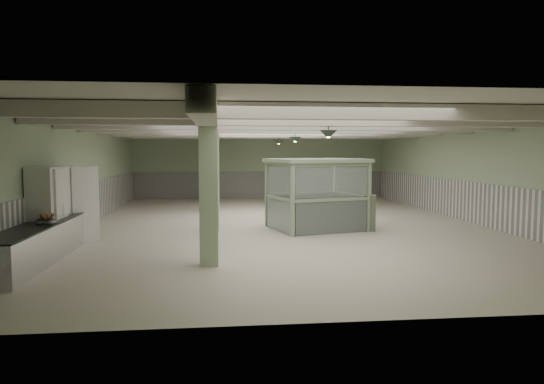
{
  "coord_description": "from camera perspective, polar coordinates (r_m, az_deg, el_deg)",
  "views": [
    {
      "loc": [
        -2.22,
        -17.11,
        2.62
      ],
      "look_at": [
        -0.55,
        -1.41,
        1.3
      ],
      "focal_mm": 32.0,
      "sensor_mm": 36.0,
      "label": 1
    }
  ],
  "objects": [
    {
      "name": "beam_d",
      "position": [
        17.28,
        1.34,
        7.43
      ],
      "size": [
        13.9,
        0.35,
        0.32
      ],
      "primitive_type": "cube",
      "color": "beige",
      "rests_on": "ceiling"
    },
    {
      "name": "wall_front",
      "position": [
        7.5,
        11.22,
        -1.61
      ],
      "size": [
        14.0,
        0.02,
        3.6
      ],
      "primitive_type": "cube",
      "color": "#97AB88",
      "rests_on": "floor"
    },
    {
      "name": "beam_b",
      "position": [
        12.34,
        4.37,
        8.48
      ],
      "size": [
        13.9,
        0.35,
        0.32
      ],
      "primitive_type": "cube",
      "color": "beige",
      "rests_on": "ceiling"
    },
    {
      "name": "beam_c",
      "position": [
        14.8,
        2.6,
        7.87
      ],
      "size": [
        13.9,
        0.35,
        0.32
      ],
      "primitive_type": "cube",
      "color": "beige",
      "rests_on": "ceiling"
    },
    {
      "name": "wainscot_right",
      "position": [
        19.52,
        22.09,
        -1.07
      ],
      "size": [
        0.05,
        19.9,
        1.5
      ],
      "primitive_type": "cube",
      "color": "white",
      "rests_on": "floor"
    },
    {
      "name": "veg_colander",
      "position": [
        12.74,
        -25.05,
        -2.93
      ],
      "size": [
        0.62,
        0.62,
        0.22
      ],
      "primitive_type": null,
      "rotation": [
        0.0,
        0.0,
        -0.32
      ],
      "color": "#38383D",
      "rests_on": "prep_counter"
    },
    {
      "name": "wall_right",
      "position": [
        19.46,
        22.25,
        2.01
      ],
      "size": [
        0.02,
        20.0,
        3.6
      ],
      "primitive_type": "cube",
      "color": "#97AB88",
      "rests_on": "floor"
    },
    {
      "name": "pitcher_near",
      "position": [
        13.86,
        -24.39,
        -2.15
      ],
      "size": [
        0.21,
        0.24,
        0.3
      ],
      "primitive_type": null,
      "rotation": [
        0.0,
        0.0,
        -0.0
      ],
      "color": "silver",
      "rests_on": "prep_counter"
    },
    {
      "name": "column_b",
      "position": [
        16.14,
        -7.05,
        1.83
      ],
      "size": [
        0.42,
        0.42,
        3.6
      ],
      "primitive_type": "cube",
      "color": "#B2CAA2",
      "rests_on": "floor"
    },
    {
      "name": "beam_e",
      "position": [
        19.75,
        0.4,
        7.1
      ],
      "size": [
        13.9,
        0.35,
        0.32
      ],
      "primitive_type": "cube",
      "color": "beige",
      "rests_on": "ceiling"
    },
    {
      "name": "column_d",
      "position": [
        25.13,
        -6.7,
        2.88
      ],
      "size": [
        0.42,
        0.42,
        3.6
      ],
      "primitive_type": "cube",
      "color": "#B2CAA2",
      "rests_on": "floor"
    },
    {
      "name": "pendant_mid",
      "position": [
        17.83,
        2.74,
        6.16
      ],
      "size": [
        0.44,
        0.44,
        0.22
      ],
      "primitive_type": "cone",
      "rotation": [
        3.14,
        0.0,
        0.0
      ],
      "color": "#28362A",
      "rests_on": "ceiling"
    },
    {
      "name": "prep_counter",
      "position": [
        12.82,
        -25.77,
        -5.41
      ],
      "size": [
        0.9,
        5.14,
        0.91
      ],
      "color": "silver",
      "rests_on": "floor"
    },
    {
      "name": "pendant_back",
      "position": [
        22.78,
        0.8,
        5.86
      ],
      "size": [
        0.44,
        0.44,
        0.22
      ],
      "primitive_type": "cone",
      "rotation": [
        3.14,
        0.0,
        0.0
      ],
      "color": "#28362A",
      "rests_on": "ceiling"
    },
    {
      "name": "floor",
      "position": [
        17.46,
        1.32,
        -3.85
      ],
      "size": [
        20.0,
        20.0,
        0.0
      ],
      "primitive_type": "plane",
      "color": "silver",
      "rests_on": "ground"
    },
    {
      "name": "wall_back",
      "position": [
        27.22,
        -1.38,
        3.06
      ],
      "size": [
        14.0,
        0.02,
        3.6
      ],
      "primitive_type": "cube",
      "color": "#97AB88",
      "rests_on": "floor"
    },
    {
      "name": "pendant_front",
      "position": [
        12.42,
        6.64,
        6.73
      ],
      "size": [
        0.44,
        0.44,
        0.22
      ],
      "primitive_type": "cone",
      "rotation": [
        3.14,
        0.0,
        0.0
      ],
      "color": "#28362A",
      "rests_on": "ceiling"
    },
    {
      "name": "girder",
      "position": [
        17.13,
        -7.05,
        7.29
      ],
      "size": [
        0.45,
        19.9,
        0.4
      ],
      "primitive_type": "cube",
      "color": "beige",
      "rests_on": "ceiling"
    },
    {
      "name": "ceiling",
      "position": [
        17.28,
        1.34,
        8.03
      ],
      "size": [
        14.0,
        20.0,
        0.02
      ],
      "primitive_type": "cube",
      "color": "silver",
      "rests_on": "wall_back"
    },
    {
      "name": "column_c",
      "position": [
        21.13,
        -6.82,
        2.53
      ],
      "size": [
        0.42,
        0.42,
        3.6
      ],
      "primitive_type": "cube",
      "color": "#B2CAA2",
      "rests_on": "floor"
    },
    {
      "name": "column_a",
      "position": [
        11.15,
        -7.48,
        0.51
      ],
      "size": [
        0.42,
        0.42,
        3.6
      ],
      "primitive_type": "cube",
      "color": "#B2CAA2",
      "rests_on": "floor"
    },
    {
      "name": "walkin_cooler",
      "position": [
        14.25,
        -24.03,
        -1.61
      ],
      "size": [
        1.06,
        2.48,
        2.28
      ],
      "color": "silver",
      "rests_on": "floor"
    },
    {
      "name": "orange_bowl",
      "position": [
        14.52,
        -23.72,
        -2.25
      ],
      "size": [
        0.29,
        0.29,
        0.09
      ],
      "primitive_type": "cylinder",
      "rotation": [
        0.0,
        0.0,
        0.19
      ],
      "color": "#B2B2B7",
      "rests_on": "prep_counter"
    },
    {
      "name": "beam_a",
      "position": [
        9.9,
        7.02,
        9.37
      ],
      "size": [
        13.9,
        0.35,
        0.32
      ],
      "primitive_type": "cube",
      "color": "beige",
      "rests_on": "ceiling"
    },
    {
      "name": "pitcher_far",
      "position": [
        14.71,
        -22.98,
        -1.74
      ],
      "size": [
        0.25,
        0.28,
        0.29
      ],
      "primitive_type": null,
      "rotation": [
        0.0,
        0.0,
        0.26
      ],
      "color": "silver",
      "rests_on": "prep_counter"
    },
    {
      "name": "wall_left",
      "position": [
        17.79,
        -21.65,
        1.8
      ],
      "size": [
        0.02,
        20.0,
        3.6
      ],
      "primitive_type": "cube",
      "color": "#97AB88",
      "rests_on": "floor"
    },
    {
      "name": "wainscot_left",
      "position": [
        17.86,
        -21.47,
        -1.56
      ],
      "size": [
        0.05,
        19.9,
        1.5
      ],
      "primitive_type": "cube",
      "color": "white",
      "rests_on": "floor"
    },
    {
      "name": "beam_f",
      "position": [
        22.24,
        -0.33,
        6.85
      ],
      "size": [
        13.9,
        0.35,
        0.32
      ],
      "primitive_type": "cube",
      "color": "beige",
      "rests_on": "ceiling"
    },
    {
      "name": "guard_booth",
      "position": [
        16.4,
        5.22,
        1.34
      ],
      "size": [
        3.5,
        3.18,
        2.39
      ],
      "rotation": [
        0.0,
        0.0,
        0.26
      ],
      "color": "gray",
      "rests_on": "floor"
    },
    {
      "name": "filing_cabinet",
      "position": [
        16.4,
        11.43,
        -2.42
      ],
      "size": [
        0.53,
        0.64,
        1.18
      ],
      "primitive_type": "cube",
      "rotation": [
        0.0,
        0.0,
        -0.31
      ],
      "color": "#5E6353",
      "rests_on": "floor"
    },
    {
      "name": "beam_g",
      "position": [
        24.73,
        -0.91,
        6.64
      ],
      "size": [
        13.9,
        0.35,
        0.32
      ],
      "primitive_type": "cube",
      "color": "beige",
      "rests_on": "ceiling"
    },
    {
      "name": "wainscot_back",
      "position": [
        27.24,
        -1.37,
        0.85
      ],
      "size": [
        13.9,
        0.05,
        1.5
      ],
      "primitive_type": "cube",
      "color": "white",
      "rests_on": "floor"
    }
  ]
}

